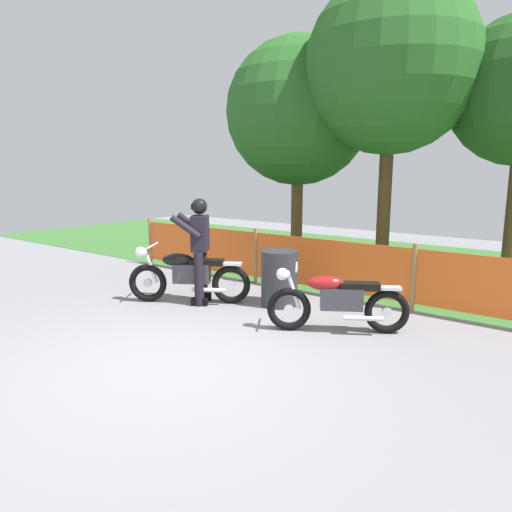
% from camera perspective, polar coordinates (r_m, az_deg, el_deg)
% --- Properties ---
extents(ground, '(24.00, 24.00, 0.02)m').
position_cam_1_polar(ground, '(5.49, -10.06, -12.74)').
color(ground, gray).
extents(grass_verge, '(24.00, 6.50, 0.01)m').
position_cam_1_polar(grass_verge, '(11.07, 16.50, -0.98)').
color(grass_verge, '#386B2D').
rests_on(grass_verge, ground).
extents(barrier_fence, '(9.05, 0.08, 1.05)m').
position_cam_1_polar(barrier_fence, '(8.05, 8.52, -1.03)').
color(barrier_fence, '#997547').
rests_on(barrier_fence, ground).
extents(tree_leftmost, '(3.41, 3.41, 5.15)m').
position_cam_1_polar(tree_leftmost, '(11.52, 5.18, 17.02)').
color(tree_leftmost, brown).
rests_on(tree_leftmost, ground).
extents(tree_near_left, '(3.52, 3.52, 5.94)m').
position_cam_1_polar(tree_near_left, '(10.53, 16.14, 21.26)').
color(tree_near_left, brown).
rests_on(tree_near_left, ground).
extents(motorcycle_lead, '(1.74, 1.16, 0.94)m').
position_cam_1_polar(motorcycle_lead, '(7.63, -8.28, -2.30)').
color(motorcycle_lead, black).
rests_on(motorcycle_lead, ground).
extents(motorcycle_trailing, '(1.65, 1.07, 0.89)m').
position_cam_1_polar(motorcycle_trailing, '(6.31, 9.82, -5.36)').
color(motorcycle_trailing, black).
rests_on(motorcycle_trailing, ground).
extents(rider_lead, '(0.73, 0.72, 1.69)m').
position_cam_1_polar(rider_lead, '(7.50, -6.93, 1.09)').
color(rider_lead, black).
rests_on(rider_lead, ground).
extents(spare_drum, '(0.58, 0.58, 0.88)m').
position_cam_1_polar(spare_drum, '(7.43, 2.87, -2.69)').
color(spare_drum, '#2D2D33').
rests_on(spare_drum, ground).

